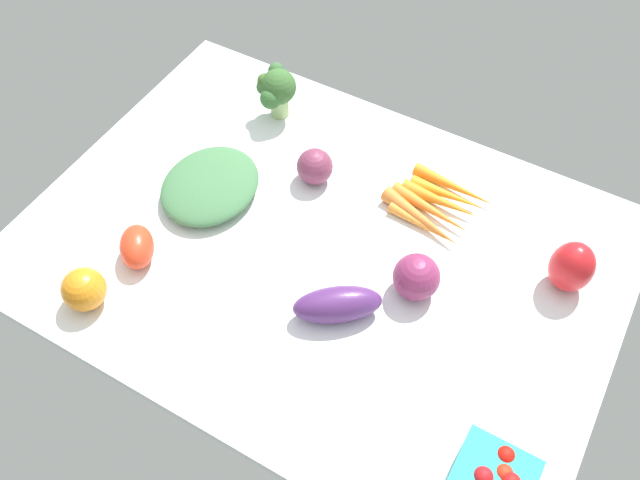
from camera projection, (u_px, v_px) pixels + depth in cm
name	position (u px, v px, depth cm)	size (l,w,h in cm)	color
tablecloth	(320.00, 250.00, 122.53)	(104.00, 76.00, 2.00)	white
red_onion_center	(417.00, 276.00, 113.17)	(7.99, 7.99, 7.99)	#822A55
leafy_greens_clump	(210.00, 185.00, 127.57)	(17.46, 20.36, 4.27)	#417346
heirloom_tomato_orange	(84.00, 289.00, 112.01)	(7.38, 7.38, 7.38)	orange
red_onion_near_basket	(315.00, 167.00, 128.59)	(6.95, 6.95, 6.95)	#77324D
carrot_bunch	(436.00, 205.00, 125.63)	(19.52, 15.93, 3.00)	orange
roma_tomato	(137.00, 247.00, 118.10)	(8.80, 5.90, 5.90)	red
eggplant	(338.00, 305.00, 111.03)	(14.73, 6.06, 6.06)	#512867
broccoli_head	(276.00, 89.00, 136.66)	(7.95, 8.99, 10.92)	#9EC178
bell_pepper_red	(572.00, 267.00, 113.00)	(7.40, 7.40, 10.14)	red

